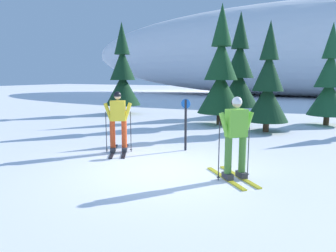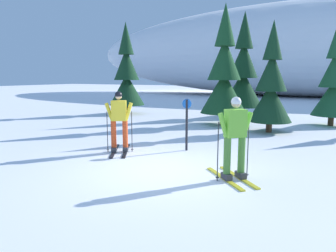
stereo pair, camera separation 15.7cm
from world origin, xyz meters
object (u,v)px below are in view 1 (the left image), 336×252
Objects in this scene: skier_lime_jacket at (236,137)px; pine_tree_far_left at (123,76)px; pine_tree_left at (221,75)px; pine_tree_center_right at (268,86)px; pine_tree_center_left at (239,74)px; pine_tree_right at (329,83)px; skier_yellow_jacket at (118,121)px; trail_marker_post at (186,121)px.

skier_lime_jacket is 12.35m from pine_tree_far_left.
pine_tree_left reaches higher than pine_tree_center_right.
pine_tree_right is at bearing -16.15° from pine_tree_center_left.
pine_tree_right is (10.44, 0.40, -0.29)m from pine_tree_far_left.
skier_yellow_jacket is 0.34× the size of pine_tree_far_left.
pine_tree_center_left is 4.42m from pine_tree_right.
pine_tree_center_left reaches higher than pine_tree_far_left.
pine_tree_right is at bearing 2.17° from pine_tree_far_left.
skier_lime_jacket is 7.79m from pine_tree_left.
pine_tree_left is (6.13, -1.47, 0.05)m from pine_tree_far_left.
skier_yellow_jacket is 1.15× the size of trail_marker_post.
skier_yellow_jacket is at bearing -123.11° from pine_tree_right.
pine_tree_center_right is (8.31, -2.55, -0.38)m from pine_tree_far_left.
skier_lime_jacket is at bearing -101.18° from pine_tree_right.
skier_lime_jacket is 10.73m from pine_tree_center_left.
pine_tree_left is at bearing 95.97° from trail_marker_post.
pine_tree_left is 3.09m from pine_tree_center_left.
pine_tree_left is 5.48m from trail_marker_post.
pine_tree_center_right is 3.63m from pine_tree_right.
pine_tree_center_left is (1.13, 9.45, 1.37)m from skier_yellow_jacket.
trail_marker_post is (6.69, -6.76, -1.29)m from pine_tree_far_left.
pine_tree_center_right is at bearing -26.36° from pine_tree_left.
trail_marker_post is (-3.75, -7.16, -1.00)m from pine_tree_right.
skier_lime_jacket is at bearing -76.82° from pine_tree_center_left.
pine_tree_center_left is at bearing 88.61° from pine_tree_left.
pine_tree_center_right is (3.23, 5.28, 0.86)m from skier_yellow_jacket.
skier_yellow_jacket is 0.33× the size of pine_tree_left.
skier_lime_jacket is at bearing -45.35° from pine_tree_far_left.
skier_lime_jacket reaches higher than trail_marker_post.
trail_marker_post is at bearing -86.73° from pine_tree_center_left.
skier_lime_jacket is at bearing -14.43° from skier_yellow_jacket.
pine_tree_center_left reaches higher than pine_tree_center_right.
trail_marker_post is at bearing 134.52° from skier_lime_jacket.
skier_lime_jacket is 0.33× the size of pine_tree_left.
pine_tree_far_left reaches higher than skier_lime_jacket.
pine_tree_right is (4.23, -1.22, -0.42)m from pine_tree_center_left.
trail_marker_post is (-1.62, -4.21, -0.91)m from pine_tree_center_right.
skier_yellow_jacket is 6.57m from pine_tree_left.
skier_yellow_jacket is at bearing 165.57° from skier_lime_jacket.
pine_tree_left is at bearing -13.47° from pine_tree_far_left.
pine_tree_center_left is 4.70m from pine_tree_center_right.
pine_tree_center_left is 3.60× the size of trail_marker_post.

